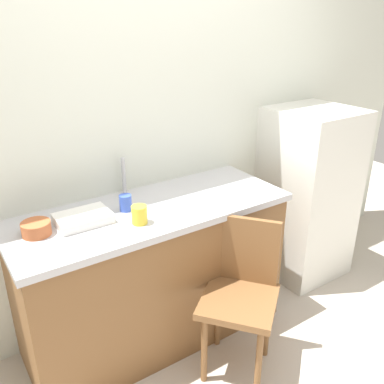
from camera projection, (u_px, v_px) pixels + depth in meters
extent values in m
plane|color=#BCB2A3|center=(245.00, 384.00, 2.36)|extent=(8.00, 8.00, 0.00)
cube|color=silver|center=(151.00, 130.00, 2.63)|extent=(4.80, 0.10, 2.49)
cube|color=brown|center=(154.00, 276.00, 2.57)|extent=(1.58, 0.60, 0.86)
cube|color=#B7B7BC|center=(151.00, 210.00, 2.39)|extent=(1.62, 0.64, 0.04)
cylinder|color=#B7B7BC|center=(124.00, 176.00, 2.51)|extent=(0.02, 0.02, 0.23)
cube|color=silver|center=(307.00, 194.00, 3.18)|extent=(0.58, 0.57, 1.30)
cylinder|color=brown|center=(204.00, 349.00, 2.30)|extent=(0.04, 0.04, 0.45)
cylinder|color=brown|center=(259.00, 362.00, 2.21)|extent=(0.04, 0.04, 0.45)
cylinder|color=brown|center=(218.00, 314.00, 2.56)|extent=(0.04, 0.04, 0.45)
cylinder|color=brown|center=(267.00, 325.00, 2.47)|extent=(0.04, 0.04, 0.45)
cube|color=brown|center=(239.00, 301.00, 2.29)|extent=(0.56, 0.56, 0.04)
cube|color=brown|center=(247.00, 250.00, 2.36)|extent=(0.25, 0.30, 0.40)
cube|color=white|center=(83.00, 218.00, 2.20)|extent=(0.28, 0.20, 0.05)
cylinder|color=#B25B33|center=(36.00, 228.00, 2.08)|extent=(0.14, 0.14, 0.07)
cylinder|color=yellow|center=(139.00, 215.00, 2.18)|extent=(0.08, 0.08, 0.10)
cylinder|color=blue|center=(126.00, 203.00, 2.33)|extent=(0.07, 0.07, 0.09)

